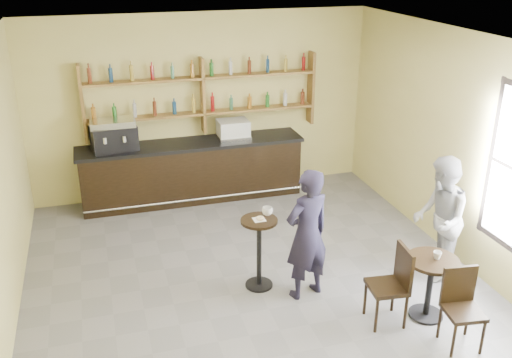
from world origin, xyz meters
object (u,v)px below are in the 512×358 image
object	(u,v)px
pedestal_table	(259,253)
chair_south	(464,311)
espresso_machine	(114,135)
bar_counter	(192,171)
chair_west	(387,286)
pastry_case	(233,129)
man_main	(307,234)
patron_second	(439,219)
cafe_table	(429,288)

from	to	relation	value
pedestal_table	chair_south	world-z (taller)	pedestal_table
espresso_machine	pedestal_table	size ratio (longest dim) A/B	0.73
bar_counter	chair_west	world-z (taller)	bar_counter
bar_counter	espresso_machine	xyz separation A→B (m)	(-1.28, 0.00, 0.79)
pastry_case	chair_south	world-z (taller)	pastry_case
bar_counter	man_main	world-z (taller)	man_main
bar_counter	man_main	bearing A→B (deg)	-76.13
bar_counter	espresso_machine	distance (m)	1.50
patron_second	bar_counter	bearing A→B (deg)	-114.51
pedestal_table	chair_west	xyz separation A→B (m)	(1.23, -1.17, 0.00)
chair_west	patron_second	world-z (taller)	patron_second
man_main	patron_second	bearing A→B (deg)	161.71
pedestal_table	man_main	distance (m)	0.74
bar_counter	patron_second	world-z (taller)	patron_second
pastry_case	patron_second	world-z (taller)	patron_second
chair_south	patron_second	size ratio (longest dim) A/B	0.54
pedestal_table	chair_west	size ratio (longest dim) A/B	1.00
cafe_table	chair_south	xyz separation A→B (m)	(0.05, -0.60, 0.07)
pastry_case	chair_west	xyz separation A→B (m)	(0.79, -4.21, -0.73)
espresso_machine	patron_second	size ratio (longest dim) A/B	0.42
man_main	chair_west	bearing A→B (deg)	114.78
chair_west	chair_south	size ratio (longest dim) A/B	1.06
cafe_table	chair_west	bearing A→B (deg)	174.81
chair_west	man_main	bearing A→B (deg)	-133.35
pedestal_table	chair_west	distance (m)	1.70
chair_west	pastry_case	bearing A→B (deg)	-163.71
cafe_table	chair_south	size ratio (longest dim) A/B	0.86
man_main	patron_second	size ratio (longest dim) A/B	1.01
man_main	chair_west	size ratio (longest dim) A/B	1.77
cafe_table	pastry_case	bearing A→B (deg)	107.49
espresso_machine	man_main	distance (m)	4.03
chair_west	patron_second	xyz separation A→B (m)	(1.14, 0.75, 0.37)
pastry_case	patron_second	size ratio (longest dim) A/B	0.32
pedestal_table	patron_second	xyz separation A→B (m)	(2.37, -0.42, 0.37)
pastry_case	patron_second	xyz separation A→B (m)	(1.94, -3.46, -0.36)
espresso_machine	chair_south	bearing A→B (deg)	-63.29
espresso_machine	chair_south	xyz separation A→B (m)	(3.43, -4.86, -0.85)
chair_west	espresso_machine	bearing A→B (deg)	-140.49
espresso_machine	patron_second	xyz separation A→B (m)	(3.97, -3.46, -0.45)
man_main	cafe_table	bearing A→B (deg)	129.27
cafe_table	pedestal_table	bearing A→B (deg)	145.62
espresso_machine	man_main	world-z (taller)	man_main
man_main	chair_west	distance (m)	1.14
espresso_machine	pedestal_table	distance (m)	3.53
pastry_case	man_main	xyz separation A→B (m)	(0.08, -3.40, -0.35)
man_main	cafe_table	size ratio (longest dim) A/B	2.19
patron_second	chair_south	bearing A→B (deg)	6.39
pastry_case	man_main	bearing A→B (deg)	-87.99
chair_south	bar_counter	bearing A→B (deg)	121.30
chair_west	chair_south	distance (m)	0.89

